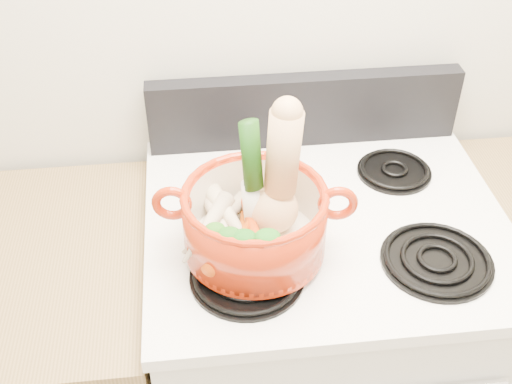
{
  "coord_description": "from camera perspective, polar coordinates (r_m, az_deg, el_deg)",
  "views": [
    {
      "loc": [
        -0.27,
        0.38,
        1.86
      ],
      "look_at": [
        -0.17,
        1.29,
        1.13
      ],
      "focal_mm": 45.0,
      "sensor_mm": 36.0,
      "label": 1
    }
  ],
  "objects": [
    {
      "name": "cooktop",
      "position": [
        1.41,
        6.25,
        -2.73
      ],
      "size": [
        0.78,
        0.67,
        0.03
      ],
      "primitive_type": "cube",
      "color": "white",
      "rests_on": "stove_body"
    },
    {
      "name": "carrot_2",
      "position": [
        1.23,
        -0.17,
        -3.69
      ],
      "size": [
        0.06,
        0.2,
        0.05
      ],
      "primitive_type": "cone",
      "rotation": [
        1.66,
        0.0,
        0.14
      ],
      "color": "#B93F09",
      "rests_on": "dutch_oven"
    },
    {
      "name": "parsnip_2",
      "position": [
        1.27,
        -2.43,
        -1.94
      ],
      "size": [
        0.13,
        0.21,
        0.06
      ],
      "primitive_type": "cone",
      "rotation": [
        1.66,
        0.0,
        0.41
      ],
      "color": "beige",
      "rests_on": "dutch_oven"
    },
    {
      "name": "pot_handle_right",
      "position": [
        1.22,
        7.28,
        -1.0
      ],
      "size": [
        0.08,
        0.03,
        0.08
      ],
      "primitive_type": "torus",
      "rotation": [
        1.57,
        0.0,
        -0.12
      ],
      "color": "#A7250A",
      "rests_on": "dutch_oven"
    },
    {
      "name": "burner_front_left",
      "position": [
        1.25,
        -0.81,
        -7.41
      ],
      "size": [
        0.22,
        0.22,
        0.02
      ],
      "primitive_type": "cylinder",
      "color": "black",
      "rests_on": "cooktop"
    },
    {
      "name": "burner_back_right",
      "position": [
        1.54,
        12.2,
        1.94
      ],
      "size": [
        0.17,
        0.17,
        0.02
      ],
      "primitive_type": "cylinder",
      "color": "black",
      "rests_on": "cooktop"
    },
    {
      "name": "parsnip_1",
      "position": [
        1.27,
        -3.69,
        -2.82
      ],
      "size": [
        0.16,
        0.15,
        0.05
      ],
      "primitive_type": "cone",
      "rotation": [
        1.66,
        0.0,
        -0.83
      ],
      "color": "beige",
      "rests_on": "dutch_oven"
    },
    {
      "name": "control_backsplash",
      "position": [
        1.58,
        4.33,
        7.31
      ],
      "size": [
        0.76,
        0.05,
        0.18
      ],
      "primitive_type": "cube",
      "color": "black",
      "rests_on": "cooktop"
    },
    {
      "name": "burner_front_right",
      "position": [
        1.33,
        15.79,
        -5.78
      ],
      "size": [
        0.22,
        0.22,
        0.02
      ],
      "primitive_type": "cylinder",
      "color": "black",
      "rests_on": "cooktop"
    },
    {
      "name": "burner_back_left",
      "position": [
        1.47,
        -2.02,
        0.97
      ],
      "size": [
        0.17,
        0.17,
        0.02
      ],
      "primitive_type": "cylinder",
      "color": "black",
      "rests_on": "cooktop"
    },
    {
      "name": "ginger",
      "position": [
        1.32,
        0.26,
        -0.83
      ],
      "size": [
        0.1,
        0.07,
        0.05
      ],
      "primitive_type": "ellipsoid",
      "rotation": [
        0.0,
        0.0,
        0.06
      ],
      "color": "tan",
      "rests_on": "dutch_oven"
    },
    {
      "name": "carrot_3",
      "position": [
        1.21,
        -1.51,
        -4.59
      ],
      "size": [
        0.09,
        0.14,
        0.04
      ],
      "primitive_type": "cone",
      "rotation": [
        1.66,
        0.0,
        -0.42
      ],
      "color": "#C53E09",
      "rests_on": "dutch_oven"
    },
    {
      "name": "parsnip_0",
      "position": [
        1.27,
        -3.14,
        -2.74
      ],
      "size": [
        0.1,
        0.25,
        0.07
      ],
      "primitive_type": "cone",
      "rotation": [
        1.66,
        0.0,
        0.23
      ],
      "color": "beige",
      "rests_on": "dutch_oven"
    },
    {
      "name": "parsnip_3",
      "position": [
        1.24,
        -4.46,
        -3.13
      ],
      "size": [
        0.13,
        0.17,
        0.05
      ],
      "primitive_type": "cone",
      "rotation": [
        1.66,
        0.0,
        -0.56
      ],
      "color": "beige",
      "rests_on": "dutch_oven"
    },
    {
      "name": "dutch_oven",
      "position": [
        1.25,
        -0.11,
        -2.66
      ],
      "size": [
        0.31,
        0.31,
        0.14
      ],
      "primitive_type": "cylinder",
      "rotation": [
        0.0,
        0.0,
        -0.12
      ],
      "color": "#A7250A",
      "rests_on": "burner_front_left"
    },
    {
      "name": "pot_handle_left",
      "position": [
        1.23,
        -7.5,
        -0.99
      ],
      "size": [
        0.08,
        0.03,
        0.08
      ],
      "primitive_type": "torus",
      "rotation": [
        1.57,
        0.0,
        -0.12
      ],
      "color": "#A7250A",
      "rests_on": "dutch_oven"
    },
    {
      "name": "squash",
      "position": [
        1.21,
        1.48,
        1.7
      ],
      "size": [
        0.16,
        0.15,
        0.28
      ],
      "primitive_type": null,
      "rotation": [
        0.0,
        0.05,
        -0.36
      ],
      "color": "#E3B574",
      "rests_on": "dutch_oven"
    },
    {
      "name": "leek",
      "position": [
        1.21,
        -0.35,
        1.1
      ],
      "size": [
        0.07,
        0.09,
        0.26
      ],
      "primitive_type": "cylinder",
      "rotation": [
        -0.15,
        0.0,
        0.39
      ],
      "color": "beige",
      "rests_on": "dutch_oven"
    },
    {
      "name": "carrot_0",
      "position": [
        1.23,
        -1.17,
        -4.69
      ],
      "size": [
        0.05,
        0.18,
        0.05
      ],
      "primitive_type": "cone",
      "rotation": [
        1.66,
        0.0,
        -0.1
      ],
      "color": "#D75E0A",
      "rests_on": "dutch_oven"
    },
    {
      "name": "carrot_1",
      "position": [
        1.22,
        -2.79,
        -5.07
      ],
      "size": [
        0.1,
        0.13,
        0.04
      ],
      "primitive_type": "cone",
      "rotation": [
        1.66,
        0.0,
        -0.57
      ],
      "color": "#D63F0A",
      "rests_on": "dutch_oven"
    },
    {
      "name": "stove_body",
      "position": [
        1.75,
        5.16,
        -14.46
      ],
      "size": [
        0.76,
        0.65,
        0.92
      ],
      "primitive_type": "cube",
      "color": "silver",
      "rests_on": "floor"
    }
  ]
}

